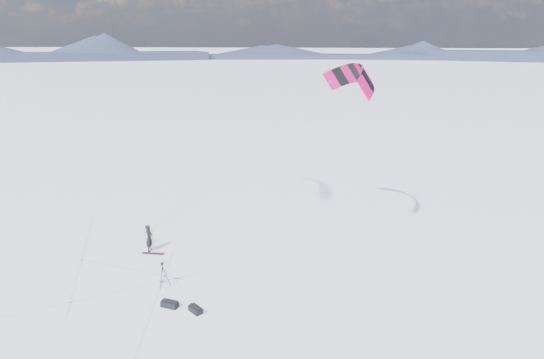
% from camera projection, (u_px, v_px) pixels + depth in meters
% --- Properties ---
extents(ground, '(1800.00, 1800.00, 0.00)m').
position_uv_depth(ground, '(138.00, 279.00, 23.76)').
color(ground, white).
extents(horizon_hills, '(704.84, 706.81, 8.00)m').
position_uv_depth(horizon_hills, '(133.00, 225.00, 22.86)').
color(horizon_hills, black).
rests_on(horizon_hills, ground).
extents(snow_tracks, '(13.93, 9.84, 0.01)m').
position_uv_depth(snow_tracks, '(105.00, 275.00, 24.24)').
color(snow_tracks, silver).
rests_on(snow_tracks, ground).
extents(snowkiter, '(0.46, 0.64, 1.63)m').
position_uv_depth(snowkiter, '(150.00, 250.00, 27.04)').
color(snowkiter, black).
rests_on(snowkiter, ground).
extents(snowboard, '(1.35, 0.36, 0.04)m').
position_uv_depth(snowboard, '(153.00, 253.00, 26.61)').
color(snowboard, maroon).
rests_on(snowboard, ground).
extents(tripod, '(0.63, 0.59, 1.33)m').
position_uv_depth(tripod, '(163.00, 271.00, 22.84)').
color(tripod, black).
rests_on(tripod, ground).
extents(gear_bag_a, '(0.83, 0.47, 0.35)m').
position_uv_depth(gear_bag_a, '(170.00, 304.00, 21.24)').
color(gear_bag_a, black).
rests_on(gear_bag_a, ground).
extents(gear_bag_b, '(0.80, 0.71, 0.33)m').
position_uv_depth(gear_bag_b, '(195.00, 309.00, 20.84)').
color(gear_bag_b, black).
rests_on(gear_bag_b, ground).
extents(power_kite, '(12.73, 7.87, 9.55)m').
position_uv_depth(power_kite, '(354.00, 78.00, 26.78)').
color(power_kite, '#BD0950').
rests_on(power_kite, ground).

